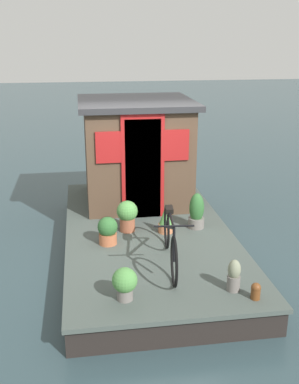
{
  "coord_description": "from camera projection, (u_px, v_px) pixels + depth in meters",
  "views": [
    {
      "loc": [
        -6.81,
        1.01,
        3.37
      ],
      "look_at": [
        -0.2,
        0.0,
        1.1
      ],
      "focal_mm": 43.13,
      "sensor_mm": 36.0,
      "label": 1
    }
  ],
  "objects": [
    {
      "name": "ground_plane",
      "position": [
        148.0,
        251.0,
        7.6
      ],
      "size": [
        60.0,
        60.0,
        0.0
      ],
      "primitive_type": "plane",
      "color": "#2D4247"
    },
    {
      "name": "houseboat_deck",
      "position": [
        148.0,
        240.0,
        7.54
      ],
      "size": [
        5.11,
        2.62,
        0.4
      ],
      "color": "#424C47",
      "rests_on": "ground_plane"
    },
    {
      "name": "houseboat_cabin",
      "position": [
        136.0,
        151.0,
        8.52
      ],
      "size": [
        2.02,
        2.05,
        1.89
      ],
      "color": "#4C3828",
      "rests_on": "houseboat_deck"
    },
    {
      "name": "bicycle",
      "position": [
        170.0,
        240.0,
        6.21
      ],
      "size": [
        1.73,
        0.5,
        0.77
      ],
      "color": "black",
      "rests_on": "houseboat_deck"
    },
    {
      "name": "potted_plant_sage",
      "position": [
        234.0,
        276.0,
        5.61
      ],
      "size": [
        0.16,
        0.16,
        0.41
      ],
      "color": "slate",
      "rests_on": "houseboat_deck"
    },
    {
      "name": "potted_plant_basil",
      "position": [
        166.0,
        220.0,
        7.28
      ],
      "size": [
        0.23,
        0.23,
        0.45
      ],
      "color": "#C6754C",
      "rests_on": "houseboat_deck"
    },
    {
      "name": "potted_plant_succulent",
      "position": [
        125.0,
        282.0,
        5.41
      ],
      "size": [
        0.3,
        0.3,
        0.41
      ],
      "color": "slate",
      "rests_on": "houseboat_deck"
    },
    {
      "name": "potted_plant_mint",
      "position": [
        197.0,
        212.0,
        7.45
      ],
      "size": [
        0.26,
        0.26,
        0.59
      ],
      "color": "slate",
      "rests_on": "houseboat_deck"
    },
    {
      "name": "potted_plant_geranium",
      "position": [
        108.0,
        230.0,
        6.87
      ],
      "size": [
        0.3,
        0.3,
        0.43
      ],
      "color": "#B2603D",
      "rests_on": "houseboat_deck"
    },
    {
      "name": "potted_plant_lavender",
      "position": [
        127.0,
        215.0,
        7.32
      ],
      "size": [
        0.33,
        0.33,
        0.5
      ],
      "color": "#935138",
      "rests_on": "houseboat_deck"
    },
    {
      "name": "mooring_bollard",
      "position": [
        256.0,
        291.0,
        5.45
      ],
      "size": [
        0.12,
        0.12,
        0.21
      ],
      "color": "brown",
      "rests_on": "houseboat_deck"
    }
  ]
}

